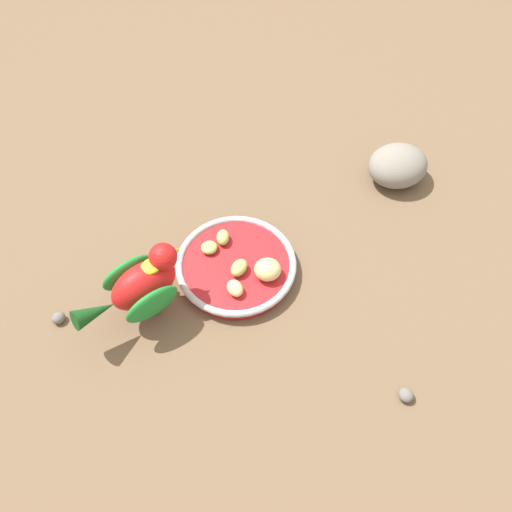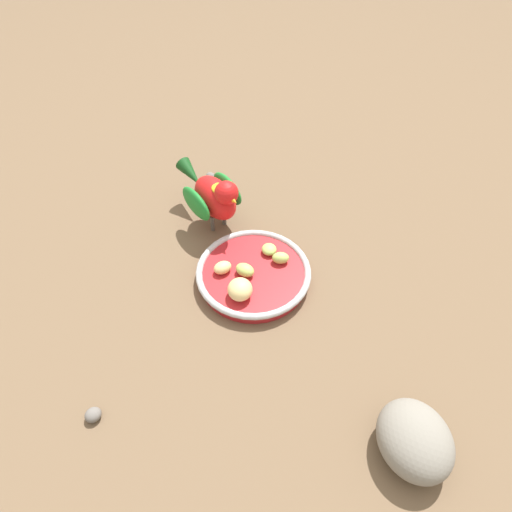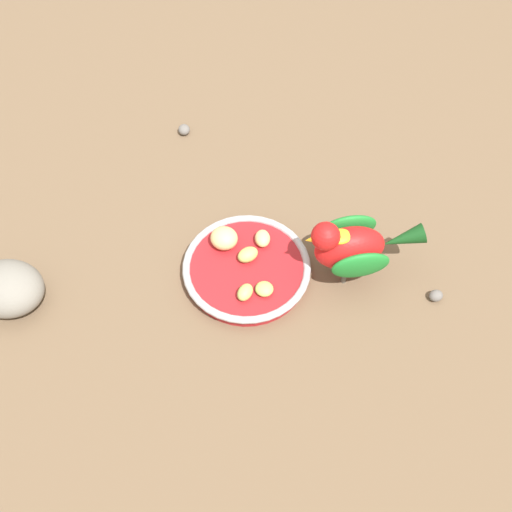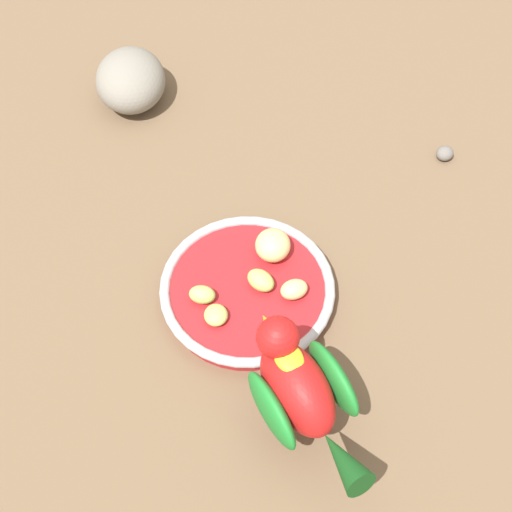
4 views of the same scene
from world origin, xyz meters
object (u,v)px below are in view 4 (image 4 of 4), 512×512
parrot (299,389)px  pebble_0 (445,153)px  feeding_bowl (247,291)px  apple_piece_4 (216,315)px  apple_piece_3 (272,244)px  apple_piece_2 (294,289)px  apple_piece_0 (202,295)px  rock_large (131,80)px  apple_piece_1 (262,280)px

parrot → pebble_0: size_ratio=8.10×
feeding_bowl → apple_piece_4: bearing=-157.5°
feeding_bowl → apple_piece_3: size_ratio=4.59×
pebble_0 → apple_piece_3: bearing=-171.6°
apple_piece_2 → apple_piece_3: size_ratio=0.73×
apple_piece_2 → apple_piece_4: 0.08m
apple_piece_4 → parrot: bearing=-78.8°
apple_piece_0 → rock_large: 0.32m
apple_piece_2 → apple_piece_3: (0.00, 0.06, 0.01)m
apple_piece_1 → apple_piece_2: (0.02, -0.02, -0.00)m
apple_piece_1 → apple_piece_4: apple_piece_1 is taller
feeding_bowl → apple_piece_2: 0.05m
apple_piece_2 → pebble_0: size_ratio=1.38×
apple_piece_4 → pebble_0: apple_piece_4 is taller
apple_piece_2 → apple_piece_3: apple_piece_3 is taller
apple_piece_1 → apple_piece_4: 0.06m
parrot → rock_large: size_ratio=1.70×
apple_piece_2 → apple_piece_4: size_ratio=1.15×
apple_piece_0 → pebble_0: (0.34, 0.06, -0.02)m
feeding_bowl → apple_piece_4: (-0.04, -0.02, 0.01)m
apple_piece_1 → rock_large: bearing=92.0°
apple_piece_0 → pebble_0: 0.35m
apple_piece_4 → pebble_0: 0.35m
feeding_bowl → apple_piece_1: size_ratio=5.94×
apple_piece_2 → rock_large: bearing=95.7°
apple_piece_1 → apple_piece_3: 0.04m
apple_piece_2 → pebble_0: bearing=20.1°
parrot → apple_piece_1: bearing=-15.6°
apple_piece_0 → parrot: 0.16m
apple_piece_0 → apple_piece_3: size_ratio=0.69×
apple_piece_0 → apple_piece_4: (0.00, -0.03, -0.00)m
apple_piece_1 → parrot: 0.15m
apple_piece_4 → apple_piece_0: bearing=95.5°
apple_piece_0 → parrot: (0.03, -0.15, 0.04)m
apple_piece_4 → rock_large: bearing=82.1°
feeding_bowl → pebble_0: size_ratio=8.68×
rock_large → apple_piece_3: bearing=-82.3°
feeding_bowl → apple_piece_3: bearing=33.4°
rock_large → apple_piece_4: bearing=-97.9°
feeding_bowl → apple_piece_0: bearing=169.7°
feeding_bowl → apple_piece_4: apple_piece_4 is taller
feeding_bowl → apple_piece_0: apple_piece_0 is taller
apple_piece_0 → rock_large: bearing=81.0°
apple_piece_4 → apple_piece_3: bearing=28.2°
parrot → pebble_0: parrot is taller
apple_piece_2 → apple_piece_3: bearing=85.5°
apple_piece_4 → rock_large: rock_large is taller
apple_piece_1 → apple_piece_4: bearing=-166.1°
apple_piece_3 → parrot: (-0.06, -0.17, 0.04)m
apple_piece_1 → apple_piece_4: (-0.06, -0.01, -0.00)m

